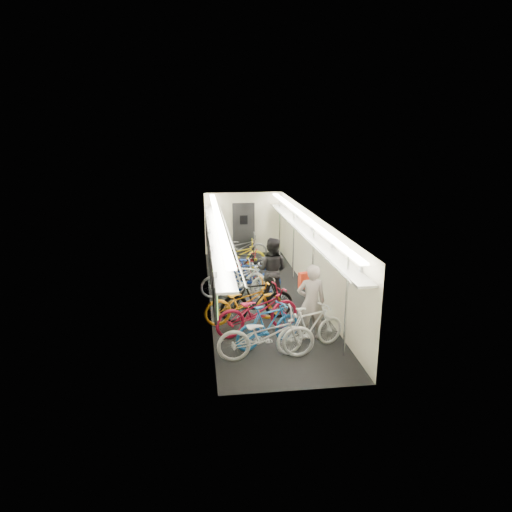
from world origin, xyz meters
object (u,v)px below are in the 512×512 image
object	(u,v)px
passenger_mid	(272,270)
bicycle_0	(266,335)
bicycle_1	(268,325)
passenger_near	(311,302)
backpack	(304,280)

from	to	relation	value
passenger_mid	bicycle_0	bearing A→B (deg)	104.93
bicycle_0	bicycle_1	world-z (taller)	bicycle_0
bicycle_0	passenger_near	bearing A→B (deg)	-55.70
bicycle_1	backpack	size ratio (longest dim) A/B	4.37
bicycle_0	backpack	bearing A→B (deg)	-41.58
bicycle_1	passenger_mid	world-z (taller)	passenger_mid
passenger_mid	backpack	xyz separation A→B (m)	(0.44, -2.05, 0.35)
bicycle_0	passenger_mid	size ratio (longest dim) A/B	1.12
passenger_near	backpack	world-z (taller)	passenger_near
passenger_mid	backpack	distance (m)	2.13
bicycle_0	passenger_mid	bearing A→B (deg)	-12.28
bicycle_0	bicycle_1	xyz separation A→B (m)	(0.14, 0.60, -0.05)
bicycle_1	backpack	world-z (taller)	backpack
passenger_near	backpack	bearing A→B (deg)	-79.06
bicycle_0	backpack	world-z (taller)	backpack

